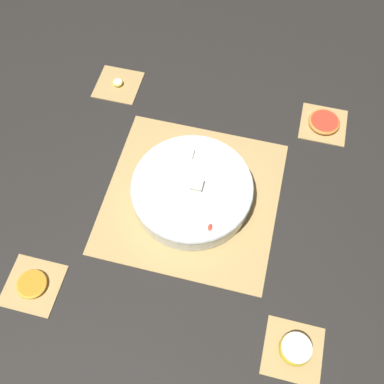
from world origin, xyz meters
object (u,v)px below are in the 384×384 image
object	(u,v)px
orange_slice_whole	(32,284)
banana_coin_single	(118,83)
fruit_salad_bowl	(192,190)
grapefruit_slice	(324,122)
apple_half	(295,349)

from	to	relation	value
orange_slice_whole	banana_coin_single	xyz separation A→B (m)	(-0.61, 0.00, -0.00)
fruit_salad_bowl	grapefruit_slice	xyz separation A→B (m)	(-0.31, 0.30, -0.03)
apple_half	banana_coin_single	xyz separation A→B (m)	(-0.61, -0.59, -0.02)
grapefruit_slice	apple_half	bearing A→B (deg)	0.00
apple_half	grapefruit_slice	distance (m)	0.61
apple_half	banana_coin_single	size ratio (longest dim) A/B	2.34
fruit_salad_bowl	apple_half	xyz separation A→B (m)	(0.31, 0.30, -0.01)
orange_slice_whole	fruit_salad_bowl	bearing A→B (deg)	135.95
apple_half	orange_slice_whole	xyz separation A→B (m)	(0.00, -0.59, -0.02)
apple_half	fruit_salad_bowl	bearing A→B (deg)	-135.97
orange_slice_whole	grapefruit_slice	size ratio (longest dim) A/B	0.81
apple_half	orange_slice_whole	size ratio (longest dim) A/B	0.99
apple_half	orange_slice_whole	world-z (taller)	apple_half
apple_half	banana_coin_single	distance (m)	0.86
fruit_salad_bowl	apple_half	bearing A→B (deg)	44.03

